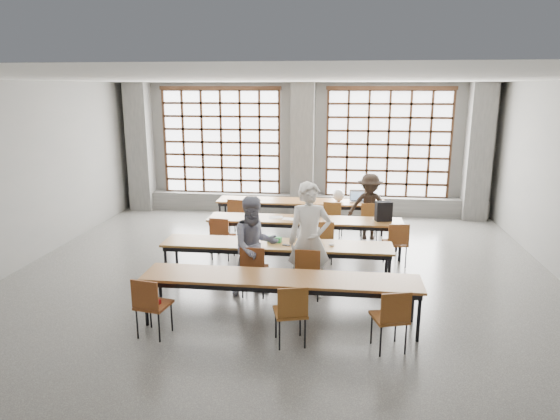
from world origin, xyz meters
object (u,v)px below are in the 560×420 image
object	(u,v)px
chair_near_mid	(291,309)
plastic_bag	(339,195)
chair_near_left	(150,301)
laptop_front	(309,239)
desk_row_c	(277,247)
chair_near_right	(392,314)
desk_row_a	(301,203)
phone	(286,245)
student_male	(309,241)
student_female	(255,246)
backpack	(384,211)
desk_row_d	(280,281)
green_box	(274,239)
chair_mid_centre	(323,237)
laptop_back	(357,199)
chair_mid_right	(397,240)
chair_front_right	(308,268)
desk_row_b	(304,222)
red_pouch	(153,301)
chair_back_right	(369,217)
chair_back_mid	(333,216)
student_back	(369,207)
mouse	(331,245)
chair_front_left	(254,266)
chair_back_left	(238,213)

from	to	relation	value
chair_near_mid	plastic_bag	xyz separation A→B (m)	(0.56, 5.63, 0.34)
chair_near_left	laptop_front	bearing A→B (deg)	48.77
desk_row_c	chair_near_right	xyz separation A→B (m)	(1.78, -2.18, -0.13)
desk_row_a	phone	world-z (taller)	phone
chair_near_left	student_male	distance (m)	2.69
chair_near_right	student_male	size ratio (longest dim) A/B	0.46
student_female	backpack	size ratio (longest dim) A/B	4.16
chair_near_right	student_female	xyz separation A→B (m)	(-2.08, 1.68, 0.30)
desk_row_d	green_box	size ratio (longest dim) A/B	16.00
chair_mid_centre	laptop_back	world-z (taller)	laptop_back
chair_mid_right	backpack	distance (m)	0.81
desk_row_d	student_male	distance (m)	1.15
desk_row_d	green_box	bearing A→B (deg)	100.66
chair_front_right	backpack	size ratio (longest dim) A/B	2.20
desk_row_b	desk_row_d	xyz separation A→B (m)	(-0.10, -3.27, 0.00)
chair_mid_right	backpack	bearing A→B (deg)	107.50
red_pouch	desk_row_b	bearing A→B (deg)	64.79
chair_back_right	desk_row_c	bearing A→B (deg)	-122.10
chair_back_mid	student_back	distance (m)	0.85
phone	chair_near_mid	bearing A→B (deg)	-81.83
chair_near_mid	laptop_back	distance (m)	5.79
desk_row_c	chair_back_right	xyz separation A→B (m)	(1.74, 2.77, -0.13)
student_back	mouse	size ratio (longest dim) A/B	15.28
chair_front_left	green_box	size ratio (longest dim) A/B	3.52
desk_row_a	red_pouch	bearing A→B (deg)	-106.01
chair_back_mid	chair_near_right	xyz separation A→B (m)	(0.85, -4.95, 0.00)
chair_front_right	laptop_front	xyz separation A→B (m)	(-0.05, 0.74, 0.25)
desk_row_d	mouse	world-z (taller)	mouse
chair_back_left	chair_near_right	xyz separation A→B (m)	(3.05, -4.95, 0.00)
chair_front_right	chair_near_left	world-z (taller)	same
desk_row_a	chair_mid_right	distance (m)	3.08
student_female	plastic_bag	distance (m)	4.17
desk_row_c	phone	bearing A→B (deg)	-29.05
chair_back_right	chair_near_left	size ratio (longest dim) A/B	1.00
chair_back_left	chair_mid_right	distance (m)	3.83
desk_row_c	chair_mid_right	bearing A→B (deg)	26.67
student_female	red_pouch	size ratio (longest dim) A/B	8.32
chair_front_right	backpack	world-z (taller)	backpack
desk_row_b	student_back	size ratio (longest dim) A/B	2.67
laptop_front	red_pouch	bearing A→B (deg)	-132.01
chair_back_mid	student_back	world-z (taller)	student_back
chair_near_left	green_box	distance (m)	2.67
desk_row_b	chair_back_right	size ratio (longest dim) A/B	4.55
chair_back_right	chair_front_left	size ratio (longest dim) A/B	1.00
chair_back_right	chair_near_left	bearing A→B (deg)	-122.83
chair_mid_centre	chair_near_left	xyz separation A→B (m)	(-2.22, -3.27, 0.00)
desk_row_a	chair_back_mid	xyz separation A→B (m)	(0.79, -0.63, -0.13)
laptop_front	mouse	bearing A→B (deg)	-18.03
chair_back_right	student_back	world-z (taller)	student_back
chair_back_right	red_pouch	world-z (taller)	chair_back_right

